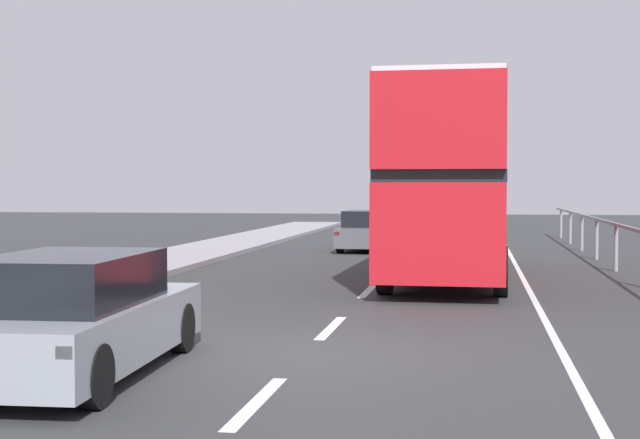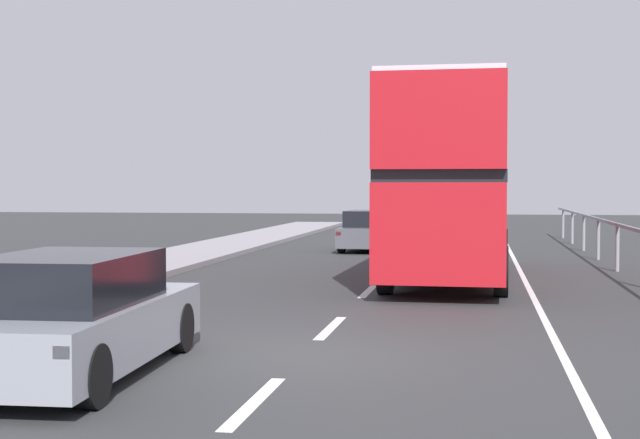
% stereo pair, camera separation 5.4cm
% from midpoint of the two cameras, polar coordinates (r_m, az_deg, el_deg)
% --- Properties ---
extents(ground_plane, '(73.19, 120.00, 0.10)m').
position_cam_midpoint_polar(ground_plane, '(12.35, -0.84, -8.33)').
color(ground_plane, '#303233').
extents(lane_paint_markings, '(3.43, 46.00, 0.01)m').
position_cam_midpoint_polar(lane_paint_markings, '(20.42, 9.04, -4.07)').
color(lane_paint_markings, silver).
rests_on(lane_paint_markings, ground).
extents(double_decker_bus_red, '(2.79, 10.31, 4.36)m').
position_cam_midpoint_polar(double_decker_bus_red, '(22.31, 8.08, 2.45)').
color(double_decker_bus_red, '#B0141D').
rests_on(double_decker_bus_red, ground).
extents(hatchback_car_near, '(1.95, 4.62, 1.40)m').
position_cam_midpoint_polar(hatchback_car_near, '(11.20, -14.54, -5.71)').
color(hatchback_car_near, gray).
rests_on(hatchback_car_near, ground).
extents(sedan_car_ahead, '(1.88, 4.14, 1.35)m').
position_cam_midpoint_polar(sedan_car_ahead, '(31.57, 3.17, -0.71)').
color(sedan_car_ahead, '#4E4F58').
rests_on(sedan_car_ahead, ground).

